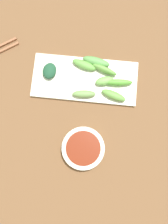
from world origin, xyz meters
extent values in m
cube|color=brown|center=(0.00, 0.00, 0.01)|extent=(2.10, 2.10, 0.02)
cylinder|color=silver|center=(-0.15, -0.03, 0.04)|extent=(0.14, 0.14, 0.03)
cylinder|color=maroon|center=(-0.15, -0.03, 0.04)|extent=(0.11, 0.11, 0.02)
cube|color=silver|center=(0.09, -0.01, 0.03)|extent=(0.16, 0.37, 0.01)
ellipsoid|color=#77B757|center=(0.08, -0.08, 0.05)|extent=(0.05, 0.07, 0.03)
ellipsoid|color=#5EAF3D|center=(0.08, -0.12, 0.05)|extent=(0.03, 0.10, 0.03)
ellipsoid|color=#739E54|center=(0.03, -0.01, 0.04)|extent=(0.03, 0.08, 0.02)
ellipsoid|color=#63A246|center=(0.13, 0.00, 0.04)|extent=(0.05, 0.09, 0.02)
ellipsoid|color=#68A347|center=(0.04, -0.11, 0.04)|extent=(0.05, 0.09, 0.03)
ellipsoid|color=#68A446|center=(0.12, -0.07, 0.05)|extent=(0.05, 0.09, 0.03)
ellipsoid|color=#5DA04E|center=(0.15, -0.04, 0.04)|extent=(0.05, 0.10, 0.02)
ellipsoid|color=#205034|center=(0.10, 0.12, 0.04)|extent=(0.06, 0.05, 0.03)
camera|label=1|loc=(-0.15, -0.03, 0.81)|focal=36.93mm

